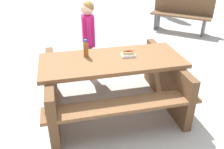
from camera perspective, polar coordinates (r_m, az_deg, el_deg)
ground_plane at (r=3.39m, az=0.00°, el=-7.81°), size 30.00×30.00×0.00m
picnic_table at (r=3.14m, az=0.00°, el=-1.28°), size 1.96×1.61×0.75m
soda_bottle at (r=3.04m, az=-6.28°, el=6.11°), size 0.06×0.06×0.23m
hotdog_tray at (r=3.06m, az=3.93°, el=4.87°), size 0.20×0.14×0.08m
child_in_coat at (r=3.80m, az=-5.69°, el=10.27°), size 0.21×0.32×1.28m
park_bench_near at (r=6.53m, az=16.28°, el=13.75°), size 1.31×1.37×0.85m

